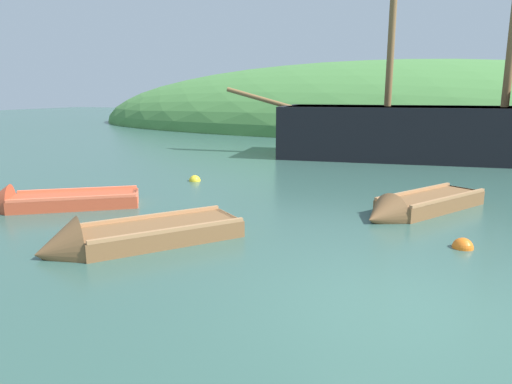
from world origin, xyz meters
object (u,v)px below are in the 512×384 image
object	(u,v)px
buoy_orange	(463,248)
buoy_yellow	(195,181)
rowboat_portside	(417,208)
rowboat_center	(48,204)
sailing_ship	(451,139)
rowboat_outer_right	(127,240)

from	to	relation	value
buoy_orange	buoy_yellow	bearing A→B (deg)	153.26
rowboat_portside	rowboat_center	size ratio (longest dim) A/B	1.03
sailing_ship	rowboat_center	bearing A→B (deg)	47.19
rowboat_outer_right	buoy_orange	xyz separation A→B (m)	(5.54, 2.10, -0.10)
sailing_ship	buoy_orange	size ratio (longest dim) A/B	44.23
rowboat_portside	sailing_ship	bearing A→B (deg)	-152.99
buoy_yellow	rowboat_portside	bearing A→B (deg)	-12.87
rowboat_portside	rowboat_center	distance (m)	8.55
sailing_ship	buoy_yellow	xyz separation A→B (m)	(-7.25, -8.02, -0.81)
rowboat_portside	buoy_orange	bearing A→B (deg)	53.11
sailing_ship	rowboat_portside	world-z (taller)	sailing_ship
rowboat_portside	buoy_yellow	size ratio (longest dim) A/B	10.15
buoy_orange	rowboat_outer_right	bearing A→B (deg)	-159.25
buoy_orange	sailing_ship	bearing A→B (deg)	90.98
sailing_ship	rowboat_outer_right	bearing A→B (deg)	61.75
sailing_ship	rowboat_portside	distance (m)	9.56
rowboat_portside	buoy_yellow	distance (m)	6.72
sailing_ship	rowboat_center	world-z (taller)	sailing_ship
sailing_ship	rowboat_outer_right	xyz separation A→B (m)	(-5.34, -13.87, -0.71)
sailing_ship	buoy_yellow	size ratio (longest dim) A/B	44.85
rowboat_center	buoy_yellow	world-z (taller)	rowboat_center
rowboat_center	buoy_orange	world-z (taller)	rowboat_center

